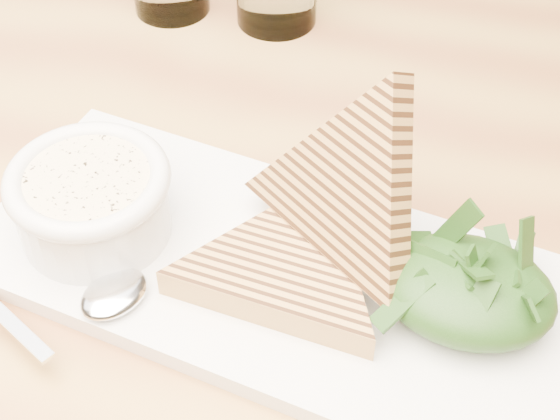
% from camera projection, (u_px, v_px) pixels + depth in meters
% --- Properties ---
extents(table_top, '(1.31, 0.91, 0.04)m').
position_uv_depth(table_top, '(153.00, 202.00, 0.68)').
color(table_top, '#A57A3B').
rests_on(table_top, ground).
extents(platter, '(0.43, 0.23, 0.01)m').
position_uv_depth(platter, '(271.00, 273.00, 0.59)').
color(platter, silver).
rests_on(platter, table_top).
extents(soup_bowl, '(0.11, 0.11, 0.04)m').
position_uv_depth(soup_bowl, '(93.00, 209.00, 0.59)').
color(soup_bowl, silver).
rests_on(soup_bowl, platter).
extents(soup, '(0.09, 0.09, 0.01)m').
position_uv_depth(soup, '(87.00, 181.00, 0.58)').
color(soup, beige).
rests_on(soup, soup_bowl).
extents(bowl_rim, '(0.11, 0.11, 0.01)m').
position_uv_depth(bowl_rim, '(87.00, 179.00, 0.57)').
color(bowl_rim, silver).
rests_on(bowl_rim, soup_bowl).
extents(sandwich_flat, '(0.18, 0.18, 0.02)m').
position_uv_depth(sandwich_flat, '(286.00, 268.00, 0.57)').
color(sandwich_flat, '#B38243').
rests_on(sandwich_flat, platter).
extents(sandwich_lean, '(0.23, 0.23, 0.20)m').
position_uv_depth(sandwich_lean, '(348.00, 190.00, 0.56)').
color(sandwich_lean, '#B38243').
rests_on(sandwich_lean, sandwich_flat).
extents(salad_base, '(0.11, 0.09, 0.04)m').
position_uv_depth(salad_base, '(467.00, 290.00, 0.54)').
color(salad_base, black).
rests_on(salad_base, platter).
extents(arugula_pile, '(0.11, 0.10, 0.05)m').
position_uv_depth(arugula_pile, '(468.00, 285.00, 0.54)').
color(arugula_pile, '#294E1A').
rests_on(arugula_pile, platter).
extents(spoon_bowl, '(0.05, 0.06, 0.01)m').
position_uv_depth(spoon_bowl, '(114.00, 294.00, 0.56)').
color(spoon_bowl, silver).
rests_on(spoon_bowl, platter).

